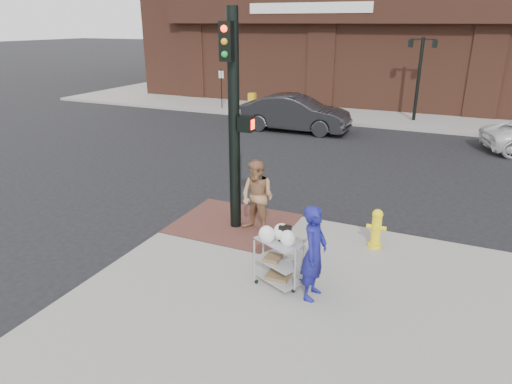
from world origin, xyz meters
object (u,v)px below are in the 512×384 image
at_px(woman_blue, 314,253).
at_px(pedestrian_tan, 257,197).
at_px(utility_cart, 279,258).
at_px(lamp_post, 419,70).
at_px(traffic_signal_pole, 234,117).
at_px(sedan_dark, 295,113).
at_px(fire_hydrant, 376,228).

bearing_deg(woman_blue, pedestrian_tan, 46.36).
bearing_deg(utility_cart, lamp_post, 88.03).
bearing_deg(traffic_signal_pole, woman_blue, -39.27).
bearing_deg(sedan_dark, utility_cart, -162.47).
bearing_deg(utility_cart, pedestrian_tan, 123.82).
bearing_deg(fire_hydrant, pedestrian_tan, -173.13).
relative_size(traffic_signal_pole, sedan_dark, 0.99).
bearing_deg(woman_blue, lamp_post, 2.78).
height_order(utility_cart, fire_hydrant, utility_cart).
bearing_deg(lamp_post, traffic_signal_pole, -99.24).
bearing_deg(woman_blue, utility_cart, 80.53).
height_order(woman_blue, fire_hydrant, woman_blue).
distance_m(traffic_signal_pole, sedan_dark, 11.47).
bearing_deg(fire_hydrant, utility_cart, -121.68).
xyz_separation_m(pedestrian_tan, fire_hydrant, (2.70, 0.33, -0.41)).
height_order(traffic_signal_pole, utility_cart, traffic_signal_pole).
xyz_separation_m(lamp_post, sedan_dark, (-4.90, -4.19, -1.79)).
height_order(traffic_signal_pole, sedan_dark, traffic_signal_pole).
relative_size(pedestrian_tan, fire_hydrant, 1.94).
relative_size(lamp_post, woman_blue, 2.27).
height_order(traffic_signal_pole, pedestrian_tan, traffic_signal_pole).
height_order(woman_blue, pedestrian_tan, woman_blue).
relative_size(pedestrian_tan, sedan_dark, 0.35).
bearing_deg(pedestrian_tan, utility_cart, -44.31).
height_order(sedan_dark, utility_cart, sedan_dark).
xyz_separation_m(traffic_signal_pole, woman_blue, (2.61, -2.13, -1.80)).
height_order(lamp_post, woman_blue, lamp_post).
bearing_deg(fire_hydrant, traffic_signal_pole, -175.01).
height_order(pedestrian_tan, sedan_dark, pedestrian_tan).
relative_size(woman_blue, fire_hydrant, 1.96).
bearing_deg(pedestrian_tan, traffic_signal_pole, -171.90).
relative_size(lamp_post, pedestrian_tan, 2.29).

